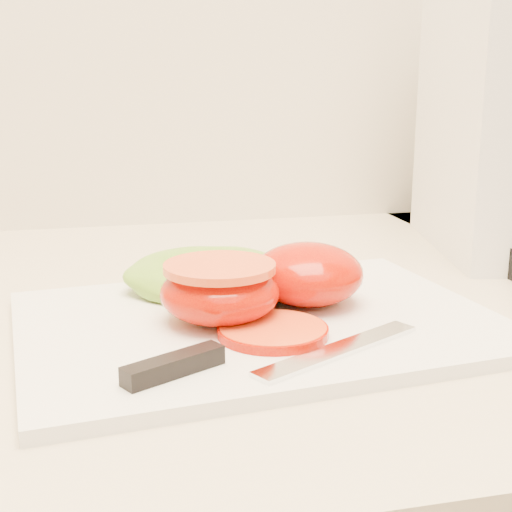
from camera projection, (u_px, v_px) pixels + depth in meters
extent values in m
cube|color=beige|center=(356.00, 303.00, 0.65)|extent=(3.92, 0.65, 0.03)
cube|color=white|center=(259.00, 323.00, 0.54)|extent=(0.38, 0.29, 0.01)
ellipsoid|color=red|center=(308.00, 274.00, 0.56)|extent=(0.09, 0.09, 0.05)
ellipsoid|color=red|center=(220.00, 293.00, 0.52)|extent=(0.09, 0.09, 0.04)
cylinder|color=red|center=(220.00, 267.00, 0.52)|extent=(0.08, 0.08, 0.01)
cylinder|color=orange|center=(273.00, 331.00, 0.50)|extent=(0.08, 0.08, 0.01)
ellipsoid|color=#73BF32|center=(213.00, 276.00, 0.59)|extent=(0.17, 0.13, 0.03)
cube|color=silver|center=(339.00, 350.00, 0.47)|extent=(0.13, 0.08, 0.00)
cube|color=black|center=(174.00, 365.00, 0.43)|extent=(0.07, 0.04, 0.01)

